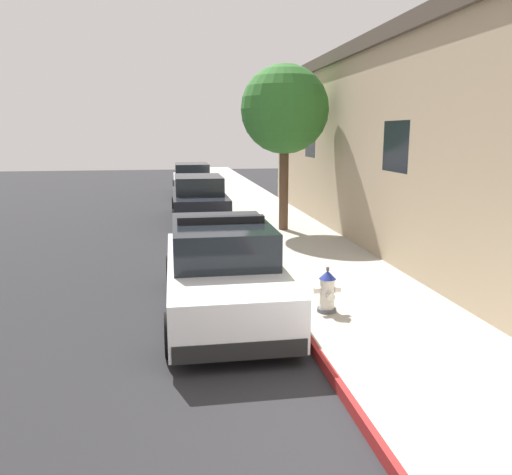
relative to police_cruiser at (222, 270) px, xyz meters
name	(u,v)px	position (x,y,z in m)	size (l,w,h in m)	color
ground_plane	(79,249)	(-3.43, 6.06, -0.84)	(31.80, 60.00, 0.20)	#232326
sidewalk_pavement	(289,235)	(2.57, 6.06, -0.67)	(2.85, 60.00, 0.16)	#ADA89E
curb_painted_edge	(240,237)	(1.10, 6.06, -0.67)	(0.08, 60.00, 0.16)	maroon
police_cruiser	(222,270)	(0.00, 0.00, 0.00)	(1.94, 4.84, 1.68)	white
parked_car_silver_ahead	(199,199)	(0.13, 9.89, 0.00)	(1.94, 4.84, 1.56)	black
parked_car_dark_far	(192,180)	(0.20, 17.61, 0.00)	(1.94, 4.84, 1.56)	#B2B5BA
fire_hydrant	(327,291)	(1.67, -0.73, -0.24)	(0.44, 0.40, 0.76)	#4C4C51
street_tree	(285,110)	(2.54, 6.66, 2.98)	(2.60, 2.60, 4.89)	brown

